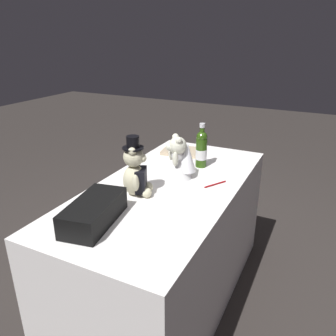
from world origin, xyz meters
name	(u,v)px	position (x,y,z in m)	size (l,w,h in m)	color
ground_plane	(168,294)	(0.00, 0.00, 0.00)	(12.00, 12.00, 0.00)	#2D2826
reception_table	(168,243)	(0.00, 0.00, 0.38)	(1.51, 0.72, 0.75)	white
teddy_bear_groom	(136,172)	(0.17, -0.09, 0.87)	(0.16, 0.15, 0.31)	beige
teddy_bear_bride	(180,159)	(-0.13, 0.01, 0.86)	(0.21, 0.22, 0.25)	white
champagne_bottle	(201,149)	(-0.34, 0.06, 0.87)	(0.07, 0.07, 0.27)	#284810
signing_pen	(216,184)	(-0.12, 0.23, 0.76)	(0.14, 0.09, 0.01)	maroon
gift_case_black	(94,212)	(0.49, -0.11, 0.81)	(0.37, 0.22, 0.10)	black
guestbook	(184,151)	(-0.52, -0.14, 0.76)	(0.19, 0.28, 0.02)	tan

